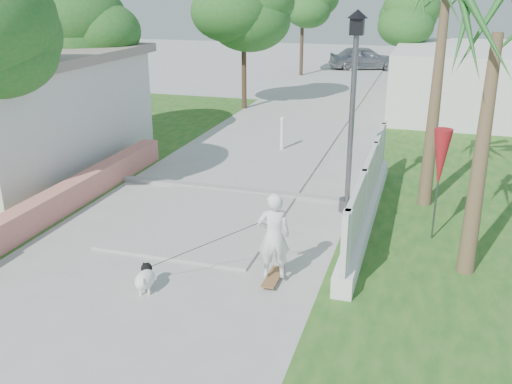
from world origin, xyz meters
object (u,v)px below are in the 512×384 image
(skateboarder, at_px, (222,243))
(dog, at_px, (145,278))
(street_lamp, at_px, (352,107))
(patio_umbrella, at_px, (441,160))
(bollard, at_px, (282,133))
(parked_car, at_px, (364,58))

(skateboarder, relative_size, dog, 3.68)
(street_lamp, height_order, patio_umbrella, street_lamp)
(bollard, xyz_separation_m, patio_umbrella, (4.60, -5.50, 1.10))
(bollard, bearing_deg, parked_car, 89.36)
(parked_car, bearing_deg, skateboarder, 161.49)
(patio_umbrella, xyz_separation_m, skateboarder, (-3.48, -2.95, -0.94))
(skateboarder, relative_size, parked_car, 0.55)
(patio_umbrella, height_order, parked_car, patio_umbrella)
(patio_umbrella, bearing_deg, bollard, 129.91)
(dog, bearing_deg, street_lamp, 39.97)
(street_lamp, xyz_separation_m, parked_car, (-2.49, 23.80, -1.71))
(street_lamp, relative_size, bollard, 4.07)
(patio_umbrella, distance_m, parked_car, 25.20)
(street_lamp, height_order, dog, street_lamp)
(street_lamp, height_order, skateboarder, street_lamp)
(street_lamp, bearing_deg, parked_car, 95.96)
(bollard, distance_m, skateboarder, 8.53)
(patio_umbrella, bearing_deg, dog, -141.88)
(bollard, relative_size, dog, 1.74)
(bollard, relative_size, parked_car, 0.26)
(patio_umbrella, height_order, dog, patio_umbrella)
(dog, height_order, parked_car, parked_car)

